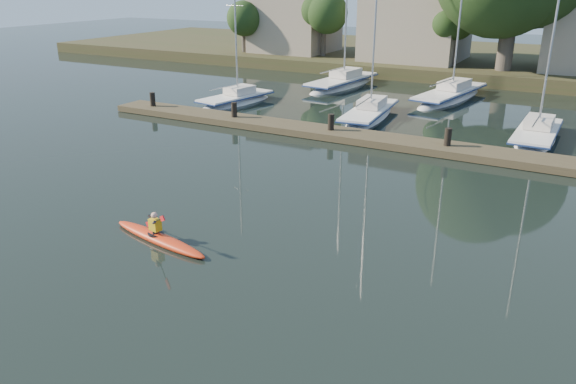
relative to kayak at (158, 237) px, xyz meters
The scene contains 9 objects.
ground 2.50m from the kayak, ahead, with size 160.00×160.00×0.00m, color black.
kayak is the anchor object (origin of this frame).
dock 14.09m from the kayak, 79.80° to the left, with size 34.00×2.00×1.80m.
sailboat_0 20.75m from the kayak, 117.21° to the left, with size 2.96×6.97×10.71m.
sailboat_2 18.82m from the kayak, 90.89° to the left, with size 2.67×8.35×13.58m.
sailboat_3 20.45m from the kayak, 64.18° to the left, with size 2.02×7.37×11.85m.
sailboat_5 28.17m from the kayak, 102.05° to the left, with size 3.12×9.52×15.47m.
sailboat_6 26.84m from the kayak, 84.67° to the left, with size 3.62×10.23×15.94m.
shore 40.48m from the kayak, 84.16° to the left, with size 90.00×25.25×12.75m.
Camera 1 is at (8.73, -11.80, 7.71)m, focal length 35.00 mm.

